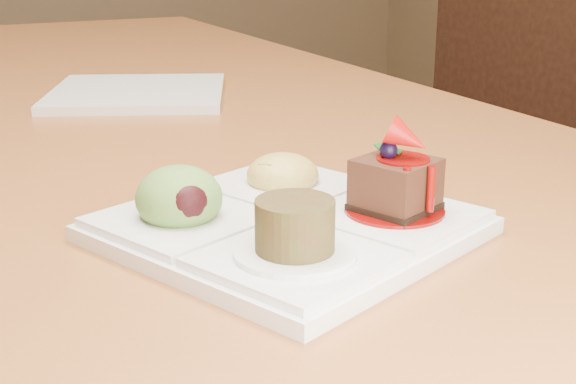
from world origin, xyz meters
name	(u,v)px	position (x,y,z in m)	size (l,w,h in m)	color
dining_table	(54,139)	(0.00, 0.00, 0.68)	(1.00, 1.80, 0.75)	#995227
chair_right	(477,122)	(0.91, 0.19, 0.57)	(0.51, 0.51, 1.01)	#321C10
sampler_plate	(283,213)	(0.05, -0.64, 0.77)	(0.30, 0.30, 0.09)	white
second_plate	(138,93)	(0.10, -0.09, 0.76)	(0.23, 0.23, 0.01)	white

